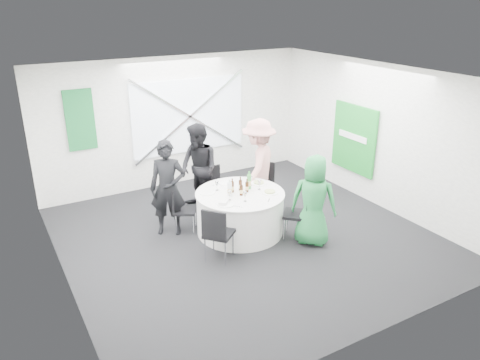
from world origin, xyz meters
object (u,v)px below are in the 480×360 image
chair_back_left (181,207)px  banquet_table (240,213)px  chair_back (214,186)px  clear_water_bottle (230,189)px  chair_front_left (217,231)px  person_woman_pink (258,165)px  chair_back_right (263,181)px  chair_front_right (301,210)px  person_man_back (199,169)px  person_man_back_left (168,188)px  person_woman_green (314,201)px  green_water_bottle (249,182)px

chair_back_left → banquet_table: bearing=-90.0°
chair_back → clear_water_bottle: 1.17m
chair_front_left → person_woman_pink: size_ratio=0.51×
chair_front_left → banquet_table: bearing=-90.0°
banquet_table → chair_back_right: bearing=38.1°
chair_front_right → person_man_back: person_man_back is taller
person_man_back_left → chair_back: bearing=51.4°
person_man_back → clear_water_bottle: bearing=-10.2°
chair_back_left → person_woman_green: 2.33m
chair_back → chair_back_left: bearing=-150.0°
banquet_table → green_water_bottle: green_water_bottle is taller
chair_back_left → person_woman_green: bearing=-98.1°
banquet_table → person_man_back_left: person_man_back_left is taller
chair_back_right → person_man_back_left: (-2.05, -0.15, 0.33)m
chair_front_right → person_woman_pink: 1.51m
person_man_back_left → person_woman_pink: 1.93m
person_woman_pink → chair_back_right: bearing=149.7°
person_woman_pink → chair_back_left: bearing=-35.6°
chair_back_left → chair_back_right: 1.86m
chair_back_right → person_man_back_left: bearing=-124.0°
banquet_table → person_man_back_left: size_ratio=0.91×
person_man_back_left → green_water_bottle: 1.42m
chair_front_left → person_woman_pink: person_woman_pink is taller
person_woman_pink → person_woman_green: 1.67m
chair_back → person_man_back_left: (-1.11, -0.45, 0.34)m
person_man_back → chair_front_right: bearing=17.0°
person_man_back_left → green_water_bottle: bearing=7.6°
chair_back → person_man_back: (-0.24, 0.14, 0.35)m
chair_front_right → green_water_bottle: size_ratio=2.86×
chair_back → person_man_back_left: size_ratio=0.52×
banquet_table → chair_back: chair_back is taller
person_man_back → green_water_bottle: size_ratio=5.31×
person_woman_green → chair_front_left: bearing=38.6°
chair_back_left → person_woman_pink: bearing=-51.9°
person_woman_green → green_water_bottle: person_woman_green is taller
banquet_table → chair_back_left: 1.05m
chair_front_right → person_man_back_left: 2.33m
person_man_back_left → banquet_table: bearing=0.0°
person_woman_pink → green_water_bottle: bearing=5.9°
person_man_back_left → chair_back_right: bearing=33.3°
chair_back_left → person_man_back: (0.66, 0.64, 0.39)m
person_man_back → clear_water_bottle: size_ratio=5.74×
chair_front_right → banquet_table: bearing=-90.0°
person_woman_pink → green_water_bottle: 0.88m
chair_front_right → chair_front_left: (-1.60, 0.05, -0.00)m
chair_front_right → chair_back_right: bearing=-143.8°
person_woman_pink → chair_front_right: bearing=47.0°
chair_back_left → person_man_back_left: person_man_back_left is taller
person_man_back → green_water_bottle: bearing=11.7°
person_man_back_left → green_water_bottle: person_man_back_left is taller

